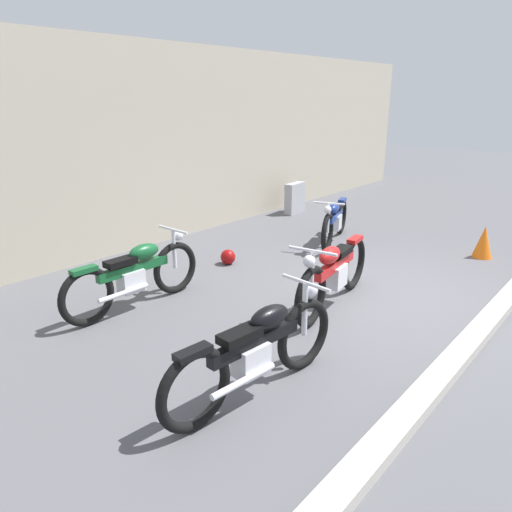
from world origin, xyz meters
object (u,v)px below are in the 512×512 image
at_px(motorcycle_red, 334,273).
at_px(motorcycle_black, 257,350).
at_px(helmet, 228,257).
at_px(motorcycle_green, 135,275).
at_px(traffic_cone, 484,242).
at_px(motorcycle_blue, 335,220).
at_px(stone_marker, 295,198).

relative_size(motorcycle_red, motorcycle_black, 1.02).
distance_m(helmet, motorcycle_green, 2.03).
xyz_separation_m(traffic_cone, motorcycle_red, (-3.37, 0.89, 0.19)).
distance_m(traffic_cone, motorcycle_green, 5.77).
height_order(helmet, motorcycle_blue, motorcycle_blue).
xyz_separation_m(stone_marker, helmet, (-3.65, -1.30, -0.23)).
bearing_deg(motorcycle_black, motorcycle_red, 18.78).
distance_m(helmet, motorcycle_black, 3.66).
xyz_separation_m(motorcycle_red, motorcycle_green, (-1.67, 1.92, -0.02)).
distance_m(stone_marker, motorcycle_red, 5.28).
height_order(motorcycle_blue, motorcycle_green, motorcycle_green).
height_order(stone_marker, motorcycle_black, motorcycle_black).
distance_m(motorcycle_blue, motorcycle_black, 5.08).
bearing_deg(helmet, traffic_cone, -45.20).
bearing_deg(motorcycle_black, helmet, 52.91).
relative_size(traffic_cone, motorcycle_red, 0.26).
relative_size(stone_marker, traffic_cone, 1.29).
distance_m(helmet, traffic_cone, 4.33).
bearing_deg(motorcycle_blue, helmet, -36.68).
bearing_deg(motorcycle_green, motorcycle_black, -100.16).
bearing_deg(motorcycle_black, stone_marker, 38.49).
bearing_deg(motorcycle_green, stone_marker, 16.25).
distance_m(motorcycle_red, motorcycle_blue, 2.93).
relative_size(motorcycle_red, motorcycle_blue, 1.13).
xyz_separation_m(traffic_cone, motorcycle_blue, (-0.86, 2.40, 0.15)).
relative_size(stone_marker, motorcycle_blue, 0.37).
bearing_deg(helmet, stone_marker, 19.54).
bearing_deg(motorcycle_blue, traffic_cone, 89.83).
distance_m(stone_marker, motorcycle_green, 5.85).
bearing_deg(stone_marker, motorcycle_blue, -126.61).
height_order(helmet, motorcycle_black, motorcycle_black).
bearing_deg(motorcycle_red, helmet, -106.90).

